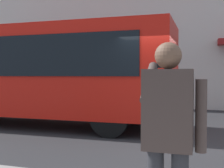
# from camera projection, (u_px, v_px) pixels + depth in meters

# --- Properties ---
(ground_plane) EXTENTS (60.00, 60.00, 0.00)m
(ground_plane) POSITION_uv_depth(u_px,v_px,m) (173.00, 138.00, 7.23)
(ground_plane) COLOR #2B2B2D
(red_bus) EXTENTS (9.05, 2.54, 3.08)m
(red_bus) POSITION_uv_depth(u_px,v_px,m) (30.00, 72.00, 9.22)
(red_bus) COLOR red
(red_bus) RESTS_ON ground_plane
(pedestrian_photographer) EXTENTS (0.53, 0.52, 1.70)m
(pedestrian_photographer) POSITION_uv_depth(u_px,v_px,m) (168.00, 129.00, 2.37)
(pedestrian_photographer) COLOR #2D2D33
(pedestrian_photographer) RESTS_ON sidewalk_curb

